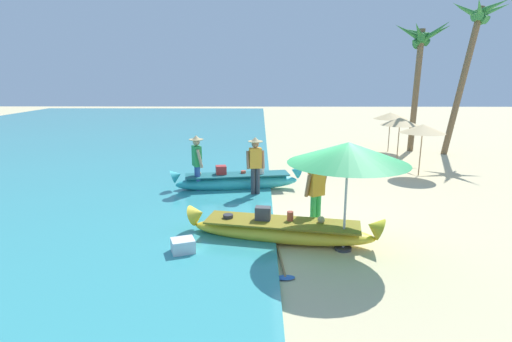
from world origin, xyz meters
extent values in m
plane|color=beige|center=(0.00, 0.00, 0.00)|extent=(80.00, 80.00, 0.00)
ellipsoid|color=yellow|center=(-1.12, -0.56, 0.23)|extent=(4.14, 1.61, 0.46)
cone|color=yellow|center=(0.82, -0.95, 0.51)|extent=(0.52, 0.57, 0.56)
cone|color=yellow|center=(-3.05, -0.16, 0.51)|extent=(0.52, 0.57, 0.56)
cube|color=olive|center=(-1.12, -0.56, 0.46)|extent=(3.51, 1.49, 0.04)
cylinder|color=#2D2D33|center=(-2.33, -0.33, 0.51)|extent=(0.23, 0.23, 0.10)
cube|color=#424247|center=(-1.54, -0.44, 0.62)|extent=(0.37, 0.26, 0.32)
cylinder|color=#B74C38|center=(-0.93, -0.49, 0.57)|extent=(0.14, 0.14, 0.23)
sphere|color=tan|center=(-0.25, -0.61, 0.54)|extent=(0.17, 0.17, 0.17)
ellipsoid|color=#33B2BC|center=(-2.33, 3.55, 0.26)|extent=(4.01, 1.36, 0.53)
cone|color=#33B2BC|center=(-0.44, 3.88, 0.58)|extent=(0.48, 0.49, 0.50)
cone|color=#33B2BC|center=(-4.23, 3.23, 0.58)|extent=(0.48, 0.49, 0.50)
cube|color=#1C6267|center=(-2.33, 3.55, 0.53)|extent=(3.39, 1.27, 0.04)
sphere|color=tan|center=(-3.54, 3.37, 0.60)|extent=(0.14, 0.14, 0.14)
cube|color=#B73333|center=(-2.86, 3.54, 0.67)|extent=(0.38, 0.35, 0.29)
cylinder|color=#B74C38|center=(-2.15, 3.68, 0.58)|extent=(0.17, 0.17, 0.10)
cylinder|color=silver|center=(-1.56, 3.59, 0.67)|extent=(0.18, 0.18, 0.28)
cylinder|color=#333842|center=(-1.68, 2.86, 0.46)|extent=(0.14, 0.14, 0.91)
cylinder|color=#333842|center=(-1.82, 2.83, 0.46)|extent=(0.14, 0.14, 0.91)
cube|color=gold|center=(-1.75, 2.84, 1.22)|extent=(0.39, 0.28, 0.61)
cylinder|color=#9E7051|center=(-1.52, 2.87, 1.17)|extent=(0.13, 0.22, 0.56)
cylinder|color=#9E7051|center=(-1.97, 2.78, 1.17)|extent=(0.13, 0.22, 0.56)
sphere|color=#9E7051|center=(-1.75, 2.84, 1.64)|extent=(0.22, 0.22, 0.22)
cylinder|color=tan|center=(-1.75, 2.84, 1.72)|extent=(0.44, 0.44, 0.02)
cone|color=tan|center=(-1.75, 2.84, 1.79)|extent=(0.26, 0.26, 0.12)
cylinder|color=green|center=(-0.34, 0.12, 0.44)|extent=(0.14, 0.14, 0.87)
cylinder|color=green|center=(-0.22, 0.19, 0.44)|extent=(0.14, 0.14, 0.87)
cube|color=gold|center=(-0.28, 0.15, 1.18)|extent=(0.42, 0.37, 0.62)
cylinder|color=#9E7051|center=(-0.49, 0.06, 1.13)|extent=(0.18, 0.22, 0.56)
cylinder|color=#9E7051|center=(-0.09, 0.28, 1.13)|extent=(0.18, 0.22, 0.56)
sphere|color=#9E7051|center=(-0.28, 0.15, 1.61)|extent=(0.22, 0.22, 0.22)
cylinder|color=#3D5BA8|center=(-3.61, 3.34, 0.44)|extent=(0.14, 0.14, 0.87)
cylinder|color=#3D5BA8|center=(-3.55, 3.21, 0.44)|extent=(0.14, 0.14, 0.87)
cube|color=green|center=(-3.58, 3.27, 1.19)|extent=(0.36, 0.42, 0.64)
cylinder|color=tan|center=(-3.66, 3.49, 1.14)|extent=(0.23, 0.17, 0.58)
cylinder|color=tan|center=(-3.46, 3.08, 1.14)|extent=(0.23, 0.17, 0.58)
sphere|color=tan|center=(-3.58, 3.27, 1.63)|extent=(0.22, 0.22, 0.22)
cylinder|color=tan|center=(-3.58, 3.27, 1.71)|extent=(0.44, 0.44, 0.02)
cone|color=tan|center=(-3.58, 3.27, 1.78)|extent=(0.26, 0.26, 0.12)
cylinder|color=#B7B7BC|center=(0.18, -0.98, 1.15)|extent=(0.05, 0.05, 2.31)
cone|color=#28934C|center=(0.18, -0.98, 2.11)|extent=(2.47, 2.47, 0.43)
cylinder|color=#333338|center=(0.18, -0.98, 0.03)|extent=(0.36, 0.36, 0.06)
cylinder|color=#8E6B47|center=(4.33, 5.66, 0.95)|extent=(0.04, 0.04, 1.90)
cone|color=tan|center=(4.33, 5.66, 1.75)|extent=(1.60, 1.60, 0.32)
cylinder|color=#8E6B47|center=(4.30, 8.04, 0.95)|extent=(0.04, 0.04, 1.90)
cone|color=tan|center=(4.30, 8.04, 1.75)|extent=(1.60, 1.60, 0.32)
cylinder|color=#8E6B47|center=(4.71, 10.57, 0.95)|extent=(0.04, 0.04, 1.90)
cone|color=tan|center=(4.71, 10.57, 1.75)|extent=(1.60, 1.60, 0.32)
cylinder|color=brown|center=(5.87, 10.68, 2.88)|extent=(0.35, 0.28, 5.76)
cone|color=#287033|center=(6.41, 10.69, 5.50)|extent=(1.82, 0.42, 1.15)
cone|color=#287033|center=(6.13, 11.17, 5.61)|extent=(1.17, 1.98, 0.87)
cone|color=#287033|center=(5.69, 11.03, 5.62)|extent=(1.10, 1.49, 0.81)
cone|color=#287033|center=(5.41, 10.63, 5.52)|extent=(1.81, 0.54, 1.10)
cone|color=#287033|center=(5.65, 10.32, 5.51)|extent=(1.20, 1.47, 1.10)
cone|color=#287033|center=(6.17, 10.21, 5.47)|extent=(1.27, 1.81, 1.24)
cylinder|color=brown|center=(7.63, 9.90, 3.30)|extent=(1.23, 0.28, 6.64)
cone|color=#337F3D|center=(8.60, 9.96, 6.42)|extent=(1.84, 0.59, 0.95)
cone|color=#337F3D|center=(8.39, 10.31, 6.44)|extent=(1.34, 1.73, 0.91)
cone|color=#337F3D|center=(7.88, 10.30, 6.37)|extent=(1.13, 1.63, 1.08)
cone|color=#337F3D|center=(7.63, 9.92, 6.38)|extent=(1.76, 0.44, 1.05)
cone|color=#337F3D|center=(7.86, 9.54, 6.37)|extent=(1.18, 1.49, 1.07)
cone|color=#337F3D|center=(8.29, 9.47, 6.50)|extent=(0.99, 1.71, 0.73)
cube|color=silver|center=(-3.18, -1.33, 0.19)|extent=(0.56, 0.52, 0.37)
cylinder|color=#8E6B47|center=(-1.20, -1.43, 0.03)|extent=(0.17, 1.69, 0.05)
ellipsoid|color=#2D60B7|center=(-1.14, -2.27, 0.03)|extent=(0.37, 0.22, 0.03)
camera|label=1|loc=(-1.61, -8.95, 3.62)|focal=28.11mm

